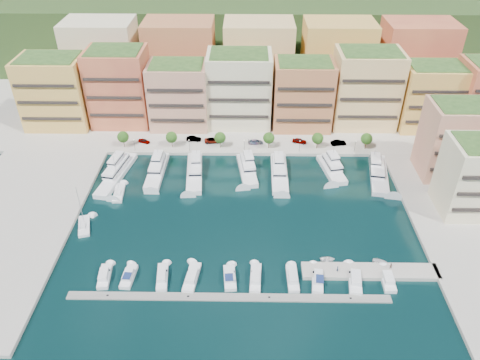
{
  "coord_description": "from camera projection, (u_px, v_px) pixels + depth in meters",
  "views": [
    {
      "loc": [
        0.58,
        -100.38,
        80.67
      ],
      "look_at": [
        -1.05,
        7.36,
        6.0
      ],
      "focal_mm": 35.0,
      "sensor_mm": 36.0,
      "label": 1
    }
  ],
  "objects": [
    {
      "name": "backblock_1",
      "position": [
        181.0,
        60.0,
        180.46
      ],
      "size": [
        26.0,
        18.0,
        30.0
      ],
      "primitive_type": "cube",
      "color": "#B87745",
      "rests_on": "north_quay"
    },
    {
      "name": "tree_2",
      "position": [
        220.0,
        138.0,
        153.38
      ],
      "size": [
        3.8,
        3.8,
        5.65
      ],
      "color": "#473323",
      "rests_on": "north_quay"
    },
    {
      "name": "cruiser_7",
      "position": [
        318.0,
        279.0,
        107.68
      ],
      "size": [
        3.52,
        8.8,
        2.66
      ],
      "color": "white",
      "rests_on": "ground"
    },
    {
      "name": "cruiser_8",
      "position": [
        355.0,
        279.0,
        107.6
      ],
      "size": [
        3.94,
        9.44,
        2.55
      ],
      "color": "white",
      "rests_on": "ground"
    },
    {
      "name": "yacht_2",
      "position": [
        195.0,
        170.0,
        143.82
      ],
      "size": [
        6.1,
        21.44,
        7.3
      ],
      "color": "white",
      "rests_on": "ground"
    },
    {
      "name": "apartment_0",
      "position": [
        56.0,
        92.0,
        162.77
      ],
      "size": [
        22.0,
        16.5,
        24.8
      ],
      "color": "#DBA350",
      "rests_on": "north_quay"
    },
    {
      "name": "person_1",
      "position": [
        391.0,
        266.0,
        109.5
      ],
      "size": [
        0.88,
        0.76,
        1.54
      ],
      "primitive_type": "imported",
      "rotation": [
        0.0,
        0.0,
        3.41
      ],
      "color": "brown",
      "rests_on": "finger_pier"
    },
    {
      "name": "car_2",
      "position": [
        213.0,
        140.0,
        157.91
      ],
      "size": [
        5.93,
        3.29,
        1.57
      ],
      "primitive_type": "imported",
      "rotation": [
        0.0,
        0.0,
        1.7
      ],
      "color": "gray",
      "rests_on": "north_quay"
    },
    {
      "name": "tree_3",
      "position": [
        269.0,
        138.0,
        153.18
      ],
      "size": [
        3.8,
        3.8,
        5.65
      ],
      "color": "#473323",
      "rests_on": "north_quay"
    },
    {
      "name": "south_pontoon",
      "position": [
        229.0,
        298.0,
        103.83
      ],
      "size": [
        72.0,
        2.2,
        0.35
      ],
      "primitive_type": "cube",
      "color": "gray",
      "rests_on": "ground"
    },
    {
      "name": "yacht_6",
      "position": [
        378.0,
        172.0,
        143.11
      ],
      "size": [
        8.36,
        21.69,
        7.3
      ],
      "color": "white",
      "rests_on": "ground"
    },
    {
      "name": "west_quay",
      "position": [
        7.0,
        230.0,
        122.64
      ],
      "size": [
        34.0,
        76.0,
        2.0
      ],
      "primitive_type": "cube",
      "color": "#9E998E",
      "rests_on": "ground"
    },
    {
      "name": "cruiser_0",
      "position": [
        105.0,
        277.0,
        108.33
      ],
      "size": [
        3.22,
        7.73,
        2.55
      ],
      "color": "white",
      "rests_on": "ground"
    },
    {
      "name": "car_1",
      "position": [
        194.0,
        139.0,
        158.69
      ],
      "size": [
        5.01,
        1.96,
        1.63
      ],
      "primitive_type": "imported",
      "rotation": [
        0.0,
        0.0,
        1.52
      ],
      "color": "gray",
      "rests_on": "north_quay"
    },
    {
      "name": "lamppost_1",
      "position": [
        189.0,
        143.0,
        152.13
      ],
      "size": [
        0.3,
        0.3,
        4.2
      ],
      "color": "black",
      "rests_on": "north_quay"
    },
    {
      "name": "tree_1",
      "position": [
        171.0,
        137.0,
        153.58
      ],
      "size": [
        3.8,
        3.8,
        5.65
      ],
      "color": "#473323",
      "rests_on": "north_quay"
    },
    {
      "name": "tree_0",
      "position": [
        123.0,
        137.0,
        153.77
      ],
      "size": [
        3.8,
        3.8,
        5.65
      ],
      "color": "#473323",
      "rests_on": "north_quay"
    },
    {
      "name": "cruiser_4",
      "position": [
        230.0,
        278.0,
        107.94
      ],
      "size": [
        3.36,
        7.75,
        2.66
      ],
      "color": "white",
      "rests_on": "ground"
    },
    {
      "name": "apartment_4",
      "position": [
        302.0,
        94.0,
        161.99
      ],
      "size": [
        20.0,
        15.5,
        23.8
      ],
      "color": "#B87745",
      "rests_on": "north_quay"
    },
    {
      "name": "cruiser_2",
      "position": [
        162.0,
        277.0,
        108.16
      ],
      "size": [
        3.23,
        8.54,
        2.55
      ],
      "color": "white",
      "rests_on": "ground"
    },
    {
      "name": "lamppost_0",
      "position": [
        134.0,
        143.0,
        152.36
      ],
      "size": [
        0.3,
        0.3,
        4.2
      ],
      "color": "black",
      "rests_on": "north_quay"
    },
    {
      "name": "person_0",
      "position": [
        338.0,
        269.0,
        108.51
      ],
      "size": [
        0.51,
        0.68,
        1.69
      ],
      "primitive_type": "imported",
      "rotation": [
        0.0,
        0.0,
        1.74
      ],
      "color": "#212D43",
      "rests_on": "finger_pier"
    },
    {
      "name": "apartment_6",
      "position": [
        430.0,
        97.0,
        161.72
      ],
      "size": [
        20.0,
        15.5,
        22.8
      ],
      "color": "#DBA350",
      "rests_on": "north_quay"
    },
    {
      "name": "apartment_east_a",
      "position": [
        455.0,
        140.0,
        137.09
      ],
      "size": [
        18.0,
        14.5,
        22.8
      ],
      "color": "tan",
      "rests_on": "east_quay"
    },
    {
      "name": "apartment_5",
      "position": [
        366.0,
        88.0,
        162.5
      ],
      "size": [
        22.0,
        16.5,
        26.8
      ],
      "color": "#E7C17A",
      "rests_on": "north_quay"
    },
    {
      "name": "sailboat_2",
      "position": [
        119.0,
        193.0,
        135.53
      ],
      "size": [
        3.49,
        9.23,
        13.2
      ],
      "color": "white",
      "rests_on": "ground"
    },
    {
      "name": "finger_pier",
      "position": [
        370.0,
        273.0,
        110.0
      ],
      "size": [
        32.0,
        5.0,
        2.0
      ],
      "primitive_type": "cube",
      "color": "#9E998E",
      "rests_on": "ground"
    },
    {
      "name": "cruiser_5",
      "position": [
        256.0,
        278.0,
        107.88
      ],
      "size": [
        2.92,
        8.89,
        2.55
      ],
      "color": "white",
      "rests_on": "ground"
    },
    {
      "name": "tender_0",
      "position": [
        328.0,
        259.0,
        113.16
      ],
      "size": [
        3.81,
        2.86,
        0.75
      ],
      "primitive_type": "imported",
      "rotation": [
        0.0,
        0.0,
        1.65
      ],
      "color": "silver",
      "rests_on": "ground"
    },
    {
      "name": "car_5",
      "position": [
        338.0,
        143.0,
        156.41
      ],
      "size": [
        5.34,
        2.7,
        1.68
      ],
      "primitive_type": "imported",
      "rotation": [
        0.0,
        0.0,
        1.76
      ],
      "color": "gray",
      "rests_on": "north_quay"
    },
    {
      "name": "car_0",
      "position": [
        144.0,
        141.0,
        157.73
      ],
      "size": [
        4.31,
        3.01,
        1.36
      ],
      "primitive_type": "imported",
      "rotation": [
        0.0,
        0.0,
        1.18
      ],
      "color": "gray",
      "rests_on": "north_quay"
    },
    {
      "name": "yacht_5",
      "position": [
        331.0,
        167.0,
        145.26
      ],
      "size": [
        7.69,
        16.54,
        7.3
      ],
      "color": "white",
      "rests_on": "ground"
    },
    {
      "name": "yacht_1",
      "position": [
        157.0,
        169.0,
        144.56
      ],
      "size": [
        5.02,
        19.72,
        7.3
      ],
      "color": "white",
      "rests_on": "ground"
    },
    {
      "name": "apartment_east_b",
      "position": [
        479.0,
        177.0,
        122.87
      ],
      "size": [
        18.0,
        14.5,
        20.8
      ],
      "color": "beige",
      "rests_on": "east_quay"
    },
    {
      "name": "cruiser_1",
      "position": [
        129.0,
        277.0,
        108.24
      ],
      "size": [
        3.06,
        7.36,
        2.66
      ],
      "color": "white",
      "rests_on": "ground"
    },
    {
      "name": "car_3",
      "position": [
        255.0,
        142.0,
        157.2
      ],
      "size": [
        5.25,
        2.68,
        1.46
      ],
      "primitive_type": "imported",
      "rotation": [
        0.0,
        0.0,
        1.7
      ],
      "color": "gray",
      "rests_on": "north_quay"
    },
    {
      "name": "apartment_3",
      "position": [
        239.0,
        89.0,
        163.33
      ],
      "size": [
        22.0,
        16.5,
        25.8
      ],
      "color": "beige",
      "rests_on": "north_quay"
    },
    {
      "name": "apartment_2",
      "position": [
        179.0,
        95.0,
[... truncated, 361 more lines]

